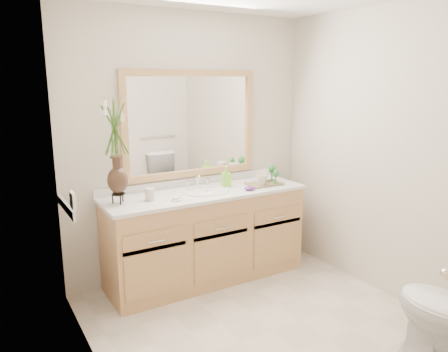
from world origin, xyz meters
TOP-DOWN VIEW (x-y plane):
  - floor at (0.00, 0.00)m, footprint 2.60×2.60m
  - wall_back at (0.00, 1.30)m, footprint 2.40×0.02m
  - wall_left at (-1.20, 0.00)m, footprint 0.02×2.60m
  - wall_right at (1.20, 0.00)m, footprint 0.02×2.60m
  - vanity at (0.00, 1.01)m, footprint 1.80×0.55m
  - counter at (0.00, 1.01)m, footprint 1.84×0.57m
  - sink at (0.00, 1.00)m, footprint 0.38×0.34m
  - mirror at (0.00, 1.28)m, footprint 1.32×0.04m
  - switch_plate at (-1.19, 0.76)m, footprint 0.02×0.12m
  - door at (-0.30, -1.29)m, footprint 0.80×0.03m
  - flower_vase at (-0.78, 1.04)m, footprint 0.19×0.19m
  - tumbler at (-0.53, 1.00)m, footprint 0.08×0.08m
  - soap_dish at (-0.35, 0.88)m, footprint 0.09×0.09m
  - soap_bottle at (0.26, 1.09)m, footprint 0.10×0.10m
  - purple_dish at (0.37, 0.85)m, footprint 0.11×0.09m
  - tray at (0.60, 0.95)m, footprint 0.32×0.22m
  - mug_left at (0.53, 0.91)m, footprint 0.13×0.13m
  - mug_right at (0.62, 1.01)m, footprint 0.12×0.12m
  - goblet_front at (0.68, 0.89)m, footprint 0.06×0.06m
  - goblet_back at (0.73, 1.01)m, footprint 0.07×0.07m

SIDE VIEW (x-z plane):
  - floor at x=0.00m, z-range 0.00..0.00m
  - vanity at x=0.00m, z-range 0.00..0.80m
  - sink at x=0.00m, z-range 0.66..0.89m
  - counter at x=0.00m, z-range 0.80..0.83m
  - tray at x=0.60m, z-range 0.83..0.85m
  - soap_dish at x=-0.35m, z-range 0.83..0.85m
  - purple_dish at x=0.37m, z-range 0.83..0.87m
  - tumbler at x=-0.53m, z-range 0.83..0.93m
  - mug_right at x=0.62m, z-range 0.85..0.95m
  - mug_left at x=0.53m, z-range 0.85..0.95m
  - soap_bottle at x=0.26m, z-range 0.83..1.00m
  - goblet_front at x=0.68m, z-range 0.87..1.00m
  - goblet_back at x=0.73m, z-range 0.87..1.03m
  - switch_plate at x=-1.19m, z-range 0.92..1.04m
  - door at x=-0.30m, z-range 0.00..2.00m
  - wall_back at x=0.00m, z-range 0.00..2.40m
  - wall_left at x=-1.20m, z-range 0.00..2.40m
  - wall_right at x=1.20m, z-range 0.00..2.40m
  - flower_vase at x=-0.78m, z-range 0.97..1.77m
  - mirror at x=0.00m, z-range 0.92..1.89m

